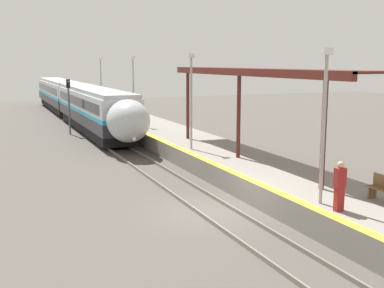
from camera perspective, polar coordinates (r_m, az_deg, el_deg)
The scene contains 12 objects.
ground_plane at distance 18.99m, azimuth 2.65°, elevation -7.96°, with size 120.00×120.00×0.00m, color #4C4742.
rail_left at distance 18.68m, azimuth 0.64°, elevation -8.00°, with size 0.08×90.00×0.15m, color slate.
rail_right at distance 19.28m, azimuth 4.60°, elevation -7.47°, with size 0.08×90.00×0.15m, color slate.
train at distance 49.04m, azimuth -13.71°, elevation 5.14°, with size 2.78×42.42×3.69m.
platform_right at distance 20.70m, azimuth 12.11°, elevation -5.28°, with size 4.16×64.00×0.98m.
person_waiting at distance 16.25m, azimuth 17.09°, elevation -4.73°, with size 0.36×0.22×1.65m.
railway_signal at distance 39.71m, azimuth -14.39°, elevation 4.96°, with size 0.28×0.28×4.43m.
lamppost_near at distance 16.60m, azimuth 15.39°, elevation 3.23°, with size 0.36×0.20×5.25m.
lamppost_mid at distance 26.47m, azimuth -0.09°, elevation 5.84°, with size 0.36×0.20×5.25m.
lamppost_far at distance 37.23m, azimuth -6.96°, elevation 6.87°, with size 0.36×0.20×5.25m.
lamppost_farthest at distance 48.28m, azimuth -10.74°, elevation 7.39°, with size 0.36×0.20×5.25m.
station_canopy at distance 24.39m, azimuth 6.81°, elevation 8.15°, with size 2.02×16.37×4.48m.
Camera 1 is at (-7.84, -16.32, 5.74)m, focal length 45.00 mm.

